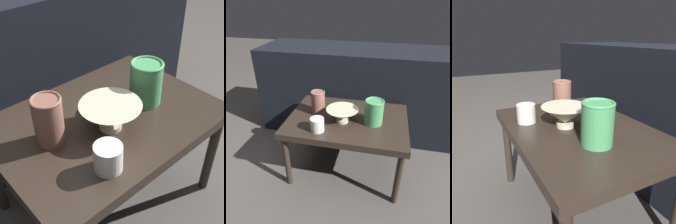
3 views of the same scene
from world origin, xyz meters
The scene contains 7 objects.
ground_plane centered at (0.00, 0.00, 0.00)m, with size 8.00×8.00×0.00m, color #4C4742.
table centered at (0.00, 0.00, 0.36)m, with size 0.74×0.53×0.41m.
couch_backdrop centered at (0.00, 0.56, 0.35)m, with size 1.63×0.50×0.71m.
bowl centered at (-0.02, -0.05, 0.46)m, with size 0.19×0.19×0.09m.
vase_textured_left centered at (-0.20, 0.02, 0.48)m, with size 0.09×0.09×0.15m.
vase_colorful_right centered at (0.16, -0.02, 0.48)m, with size 0.11×0.11×0.15m.
cup centered at (-0.14, -0.17, 0.45)m, with size 0.08×0.08×0.08m.
Camera 2 is at (0.20, -1.16, 1.12)m, focal length 35.00 mm.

